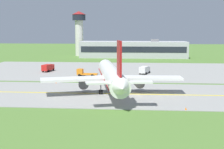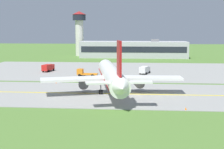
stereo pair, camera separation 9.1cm
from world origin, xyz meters
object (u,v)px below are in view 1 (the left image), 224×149
service_truck_catering (48,67)px  control_tower (79,29)px  service_truck_baggage (84,73)px  service_truck_fuel (145,69)px  airplane_lead (111,75)px

service_truck_catering → control_tower: 68.23m
service_truck_catering → control_tower: bearing=91.2°
service_truck_baggage → control_tower: size_ratio=0.26×
service_truck_baggage → service_truck_fuel: (19.19, 6.98, 0.35)m
airplane_lead → service_truck_fuel: (8.34, 31.99, -2.60)m
service_truck_baggage → airplane_lead: bearing=-66.6°
airplane_lead → control_tower: bearing=104.7°
service_truck_baggage → service_truck_catering: bearing=145.5°
service_truck_catering → service_truck_baggage: bearing=-34.5°
airplane_lead → service_truck_baggage: bearing=113.4°
control_tower → service_truck_fuel: bearing=-63.4°
airplane_lead → service_truck_catering: (-25.29, 34.93, -2.60)m
service_truck_baggage → service_truck_catering: size_ratio=1.03×
airplane_lead → service_truck_catering: bearing=125.9°
service_truck_catering → service_truck_fuel: bearing=-5.0°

